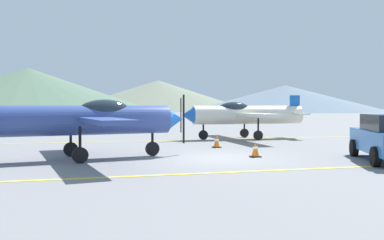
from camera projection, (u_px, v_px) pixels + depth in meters
The scene contains 10 objects.
ground_plane at pixel (216, 158), 15.54m from camera, with size 400.00×400.00×0.00m, color slate.
apron_line_near at pixel (251, 171), 12.29m from camera, with size 80.00×0.16×0.01m, color yellow.
apron_line_far at pixel (171, 140), 23.42m from camera, with size 80.00×0.16×0.01m, color yellow.
airplane_near at pixel (89, 119), 15.18m from camera, with size 7.46×8.54×2.55m.
airplane_mid at pixel (243, 114), 24.50m from camera, with size 7.35×8.49×2.55m.
traffic_cone_front at pixel (217, 141), 19.44m from camera, with size 0.36×0.36×0.59m.
traffic_cone_side at pixel (255, 149), 15.80m from camera, with size 0.36×0.36×0.59m.
hill_centerleft at pixel (28, 90), 130.42m from camera, with size 80.53×80.53×13.70m, color #4C6651.
hill_centerright at pixel (158, 96), 166.75m from camera, with size 74.71×74.71×12.09m, color slate.
hill_right at pixel (285, 99), 145.48m from camera, with size 67.85×67.85×9.05m, color slate.
Camera 1 is at (-4.76, -14.76, 1.90)m, focal length 39.59 mm.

